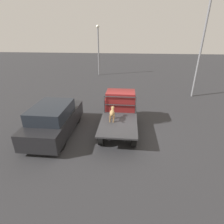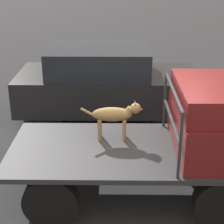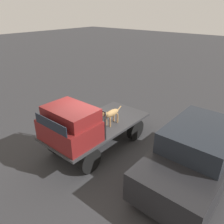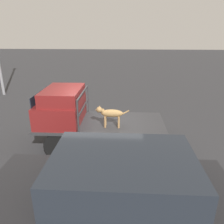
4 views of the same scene
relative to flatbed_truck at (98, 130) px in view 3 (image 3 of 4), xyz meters
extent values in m
plane|color=#2D2D30|center=(0.00, 0.00, -0.62)|extent=(80.00, 80.00, 0.00)
cylinder|color=black|center=(1.24, 0.78, -0.22)|extent=(0.81, 0.24, 0.81)
cylinder|color=black|center=(1.24, -0.78, -0.22)|extent=(0.81, 0.24, 0.81)
cylinder|color=black|center=(-1.24, 0.78, -0.22)|extent=(0.81, 0.24, 0.81)
cylinder|color=black|center=(-1.24, -0.78, -0.22)|extent=(0.81, 0.24, 0.81)
cube|color=black|center=(0.00, 0.33, 0.08)|extent=(3.68, 0.10, 0.18)
cube|color=black|center=(0.00, -0.33, 0.08)|extent=(3.68, 0.10, 0.18)
cube|color=#2D2D30|center=(0.00, 0.00, 0.21)|extent=(4.00, 1.89, 0.08)
cube|color=maroon|center=(1.29, 0.00, 0.59)|extent=(1.32, 1.77, 0.67)
cube|color=maroon|center=(1.19, 0.00, 1.13)|extent=(1.12, 1.63, 0.41)
cube|color=black|center=(1.94, 0.00, 1.07)|extent=(0.02, 1.45, 0.31)
cube|color=#2D2D30|center=(0.56, 0.86, 0.74)|extent=(0.04, 0.04, 0.99)
cube|color=#2D2D30|center=(0.56, -0.86, 0.74)|extent=(0.04, 0.04, 0.99)
cube|color=#2D2D30|center=(0.56, 0.00, 1.22)|extent=(0.04, 1.73, 0.04)
cube|color=#2D2D30|center=(0.56, 0.00, 0.74)|extent=(0.04, 1.73, 0.04)
cylinder|color=#9E7547|center=(-0.15, 0.44, 0.43)|extent=(0.06, 0.06, 0.36)
cylinder|color=#9E7547|center=(-0.15, 0.26, 0.43)|extent=(0.06, 0.06, 0.36)
cylinder|color=#9E7547|center=(-0.57, 0.44, 0.43)|extent=(0.06, 0.06, 0.36)
cylinder|color=#9E7547|center=(-0.57, 0.26, 0.43)|extent=(0.06, 0.06, 0.36)
ellipsoid|color=olive|center=(-0.36, 0.35, 0.68)|extent=(0.66, 0.24, 0.24)
sphere|color=#9E7547|center=(-0.18, 0.35, 0.64)|extent=(0.11, 0.11, 0.11)
cylinder|color=olive|center=(-0.08, 0.35, 0.75)|extent=(0.17, 0.13, 0.16)
sphere|color=olive|center=(0.02, 0.35, 0.79)|extent=(0.18, 0.18, 0.18)
cone|color=#9E7547|center=(0.10, 0.35, 0.78)|extent=(0.10, 0.10, 0.10)
cone|color=olive|center=(0.02, 0.40, 0.87)|extent=(0.06, 0.08, 0.10)
cone|color=olive|center=(0.02, 0.30, 0.87)|extent=(0.06, 0.08, 0.10)
cylinder|color=olive|center=(-0.74, 0.35, 0.71)|extent=(0.28, 0.04, 0.19)
cylinder|color=black|center=(0.85, 4.19, -0.32)|extent=(0.60, 0.20, 0.60)
cylinder|color=black|center=(0.85, 2.57, -0.32)|extent=(0.60, 0.20, 0.60)
cylinder|color=black|center=(-1.84, 2.57, -0.32)|extent=(0.60, 0.20, 0.60)
cube|color=black|center=(-0.50, 3.38, 0.06)|extent=(4.34, 1.90, 0.85)
cube|color=#1E232B|center=(-0.71, 3.38, 0.79)|extent=(2.39, 1.71, 0.61)
camera|label=1|loc=(-8.36, -0.44, 4.39)|focal=28.00mm
camera|label=2|loc=(-0.29, -5.30, 3.09)|focal=60.00mm
camera|label=3|loc=(4.95, 4.84, 4.07)|focal=35.00mm
camera|label=4|loc=(-0.71, 6.46, 3.01)|focal=35.00mm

